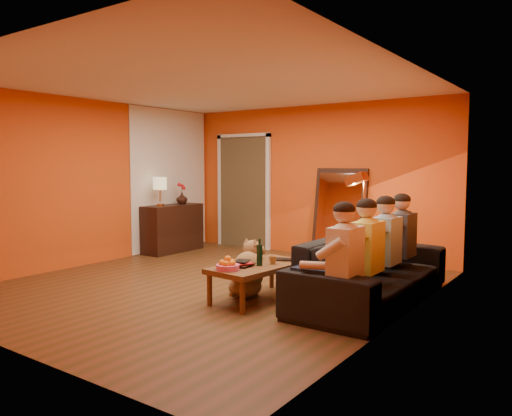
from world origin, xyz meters
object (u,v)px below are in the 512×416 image
Objects in this scene: wine_bottle at (260,252)px; person_mid_left at (368,256)px; sofa at (372,269)px; coffee_table at (258,282)px; mirror_frame at (339,214)px; dog at (248,268)px; sideboard at (173,228)px; person_far_right at (402,243)px; floor_lamp at (364,227)px; table_lamp at (160,192)px; person_far_left at (345,265)px; person_mid_right at (386,249)px; tumbler at (273,260)px; laptop at (287,260)px; vase at (182,198)px.

person_mid_left is at bearing 14.15° from wine_bottle.
coffee_table is at bearing 122.28° from sofa.
dog is (0.15, -2.80, -0.41)m from mirror_frame.
sideboard is 4.39m from person_far_right.
coffee_table is 1.89m from floor_lamp.
table_lamp is 3.72m from floor_lamp.
person_far_left is at bearing -65.69° from floor_lamp.
sofa is at bearing -142.43° from person_mid_right.
mirror_frame is 1.25× the size of coffee_table.
person_mid_left is 1.00× the size of person_mid_right.
sideboard is at bearing 167.46° from person_mid_right.
mirror_frame is 2.92m from coffee_table.
sofa reaches higher than dog.
person_mid_left reaches higher than coffee_table.
laptop is (0.06, 0.23, -0.03)m from tumbler.
sofa is at bearing 97.41° from person_far_left.
person_far_right is at bearing 53.37° from coffee_table.
floor_lamp is at bearing 150.41° from person_far_right.
person_far_right is (0.00, 1.10, 0.00)m from person_mid_left.
dog is 0.48m from laptop.
table_lamp is 0.42× the size of coffee_table.
mirror_frame is 2.93m from wine_bottle.
person_mid_right is at bearing -15.63° from vase.
mirror_frame is 2.20× the size of dog.
mirror_frame is 1.25× the size of person_mid_right.
person_far_left is at bearing -63.38° from mirror_frame.
tumbler is at bearing 67.62° from wine_bottle.
sofa is 12.06× the size of vase.
person_far_right is (1.43, 1.29, 0.26)m from dog.
dog is at bearing -33.79° from vase.
sideboard is at bearing 153.08° from tumbler.
floor_lamp is at bearing 73.95° from wine_bottle.
coffee_table is at bearing -83.14° from mirror_frame.
dog is at bearing 116.35° from sofa.
floor_lamp reaches higher than coffee_table.
person_mid_right is (4.37, -0.97, 0.18)m from sideboard.
person_mid_right is (1.24, 0.80, 0.40)m from coffee_table.
table_lamp reaches higher than wine_bottle.
sofa reaches higher than wine_bottle.
mirror_frame is at bearing 74.35° from dog.
tumbler is at bearing -6.96° from dog.
laptop is at bearing 110.64° from sofa.
person_mid_left is 1.10m from person_far_right.
coffee_table is at bearing -29.48° from sideboard.
person_far_right reaches higher than dog.
tumbler is (-1.12, -1.23, -0.14)m from person_far_right.
floor_lamp reaches higher than wine_bottle.
dog is 3.59m from vase.
table_lamp is 0.42× the size of person_mid_left.
mirror_frame is 4.90× the size of wine_bottle.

